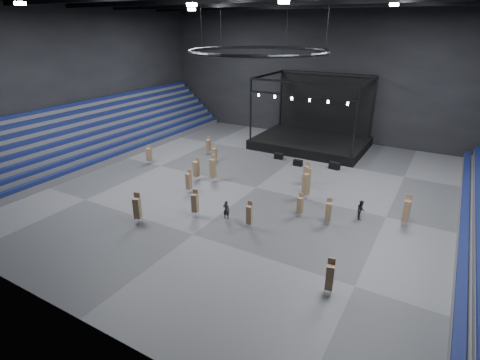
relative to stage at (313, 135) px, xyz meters
The scene contains 28 objects.
floor 16.30m from the stage, 90.00° to the right, with size 50.00×50.00×0.00m, color #49494B.
wall_back 8.93m from the stage, 90.00° to the left, with size 50.00×0.20×18.00m, color black.
wall_front 37.99m from the stage, 90.00° to the right, with size 50.00×0.20×18.00m, color black.
wall_left 30.75m from the stage, 147.00° to the right, with size 0.20×42.00×18.00m, color black.
bleachers_left 28.10m from the stage, 144.71° to the right, with size 7.20×40.00×6.40m.
stage is the anchor object (origin of this frame).
truss_ring 19.93m from the stage, 90.00° to the right, with size 12.30×12.30×5.15m.
floodlights 25.28m from the stage, 90.00° to the right, with size 28.60×16.60×0.25m.
flight_case_left 7.41m from the stage, 103.25° to the right, with size 1.05×0.52×0.70m, color black.
flight_case_mid 8.36m from the stage, 81.37° to the right, with size 1.04×0.52×0.70m, color black.
flight_case_right 8.92m from the stage, 53.76° to the right, with size 1.20×0.60×0.80m, color black.
chair_stack_0 21.09m from the stage, 104.09° to the right, with size 0.48×0.48×2.31m.
chair_stack_1 17.63m from the stage, 105.19° to the right, with size 0.55×0.55×2.92m.
chair_stack_2 21.55m from the stage, 130.53° to the right, with size 0.53×0.53×2.27m.
chair_stack_3 24.17m from the stage, 94.06° to the right, with size 0.60×0.60×2.39m.
chair_stack_4 30.38m from the stage, 68.27° to the right, with size 0.54×0.54×2.43m.
chair_stack_5 23.77m from the stage, 82.22° to the right, with size 0.48×0.48×2.27m.
chair_stack_6 22.00m from the stage, 50.48° to the right, with size 0.49×0.49×2.68m.
chair_stack_7 13.43m from the stage, 72.79° to the right, with size 0.59×0.59×2.32m.
chair_stack_8 21.72m from the stage, 66.85° to the right, with size 0.52×0.52×2.33m.
chair_stack_9 14.24m from the stage, 123.45° to the right, with size 0.48×0.48×1.99m.
chair_stack_10 18.72m from the stage, 109.73° to the right, with size 0.67×0.67×2.47m.
chair_stack_11 14.14m from the stage, 135.66° to the right, with size 0.52×0.52×2.21m.
chair_stack_12 16.98m from the stage, 72.18° to the right, with size 0.72×0.72×3.01m.
chair_stack_13 20.70m from the stage, 73.01° to the right, with size 0.46×0.46×2.11m.
chair_stack_14 27.88m from the stage, 100.52° to the right, with size 0.68×0.68×2.63m.
man_center 23.22m from the stage, 87.93° to the right, with size 0.59×0.39×1.63m, color black.
crew_member 20.50m from the stage, 58.84° to the right, with size 0.80×0.62×1.65m, color black.
Camera 1 is at (15.79, -30.56, 15.12)m, focal length 28.00 mm.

